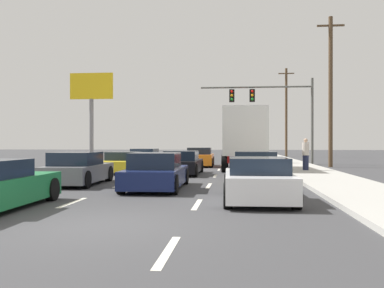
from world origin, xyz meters
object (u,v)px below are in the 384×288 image
Objects in this scene: utility_pole_mid at (331,90)px; traffic_signal_mast at (265,101)px; car_orange at (200,158)px; pedestrian_near_corner at (306,154)px; car_navy at (156,173)px; roadside_billboard at (91,99)px; car_tan at (255,168)px; box_truck at (244,136)px; utility_pole_far at (286,111)px; car_white at (258,180)px; car_yellow at (124,163)px; car_silver at (145,158)px; car_gray at (78,169)px; car_black at (182,164)px.

traffic_signal_mast is at bearing 137.85° from utility_pole_mid.
car_orange is 8.53m from pedestrian_near_corner.
roadside_billboard is (-9.81, 22.01, 4.93)m from car_navy.
car_tan is at bearing -115.29° from utility_pole_mid.
box_truck is 0.78× the size of utility_pole_far.
pedestrian_near_corner reaches higher than car_orange.
car_yellow is at bearing 121.28° from car_white.
utility_pole_far reaches higher than box_truck.
car_orange is 0.49× the size of traffic_signal_mast.
pedestrian_near_corner is (3.19, 11.98, 0.43)m from car_white.
car_yellow is 0.59× the size of roadside_billboard.
box_truck is 1.81× the size of car_tan.
car_tan is 2.58× the size of pedestrian_near_corner.
car_white is at bearing -97.60° from utility_pole_far.
utility_pole_far is (8.32, 21.49, 4.70)m from car_orange.
pedestrian_near_corner is at bearing -38.12° from roadside_billboard.
utility_pole_mid reaches higher than car_yellow.
traffic_signal_mast is 0.85× the size of utility_pole_mid.
car_silver is 1.05× the size of car_orange.
car_gray is 0.99× the size of car_orange.
car_white is at bearing -104.90° from pedestrian_near_corner.
car_orange is at bearing -179.62° from utility_pole_mid.
car_orange is (3.57, 6.77, 0.07)m from car_yellow.
pedestrian_near_corner is (9.94, 7.84, 0.42)m from car_gray.
roadside_billboard is (-18.95, 7.06, 0.29)m from utility_pole_mid.
car_orange is 2.42× the size of pedestrian_near_corner.
car_gray is at bearing -89.75° from car_silver.
car_tan is (3.59, 3.20, 0.01)m from car_navy.
traffic_signal_mast reaches higher than car_silver.
car_navy is 1.08× the size of car_white.
box_truck is at bearing -145.76° from utility_pole_mid.
box_truck is (2.97, -3.93, 1.44)m from car_orange.
car_navy is 2.66× the size of pedestrian_near_corner.
utility_pole_far reaches higher than traffic_signal_mast.
pedestrian_near_corner is at bearing -113.66° from utility_pole_mid.
car_orange is 18.01m from car_white.
traffic_signal_mast is at bearing 84.77° from car_tan.
car_silver is at bearing -171.74° from car_orange.
car_black is 12.90m from utility_pole_mid.
roadside_billboard is (-13.09, 11.05, 3.46)m from box_truck.
roadside_billboard reaches higher than box_truck.
car_orange is 12.14m from car_tan.
car_navy is 0.59× the size of roadside_billboard.
car_silver is at bearing 111.60° from car_white.
car_yellow is 6.82m from car_gray.
car_tan is 16.12m from traffic_signal_mast.
traffic_signal_mast is (4.97, 11.60, 4.26)m from car_black.
car_silver is 0.98× the size of car_black.
car_black is at bearing 89.71° from car_navy.
car_yellow is at bearing -117.79° from car_orange.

